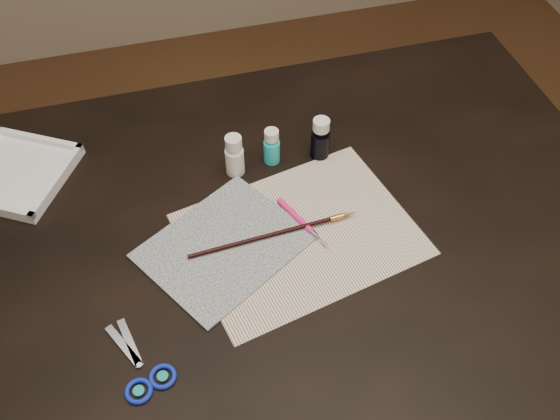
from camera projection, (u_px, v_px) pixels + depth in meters
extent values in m
cube|color=#422614|center=(280.00, 404.00, 1.68)|extent=(3.50, 3.50, 0.02)
cube|color=black|center=(280.00, 333.00, 1.39)|extent=(1.30, 0.90, 0.75)
cube|color=white|center=(300.00, 234.00, 1.09)|extent=(0.44, 0.37, 0.00)
cube|color=black|center=(224.00, 246.00, 1.07)|extent=(0.33, 0.31, 0.00)
cylinder|color=white|center=(234.00, 155.00, 1.16)|extent=(0.04, 0.04, 0.09)
cylinder|color=#20C0CE|center=(272.00, 146.00, 1.18)|extent=(0.04, 0.04, 0.08)
cylinder|color=black|center=(320.00, 138.00, 1.19)|extent=(0.05, 0.05, 0.09)
cube|color=white|center=(15.00, 173.00, 1.18)|extent=(0.26, 0.26, 0.02)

